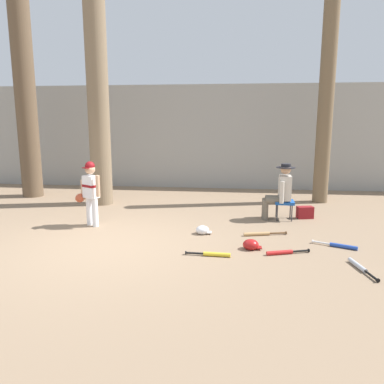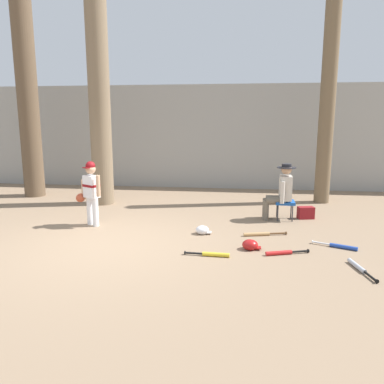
{
  "view_description": "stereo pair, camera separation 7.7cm",
  "coord_description": "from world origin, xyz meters",
  "px_view_note": "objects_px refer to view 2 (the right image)",
  "views": [
    {
      "loc": [
        2.1,
        -5.87,
        2.08
      ],
      "look_at": [
        1.29,
        1.09,
        0.75
      ],
      "focal_mm": 35.01,
      "sensor_mm": 36.0,
      "label": 1
    },
    {
      "loc": [
        2.18,
        -5.86,
        2.08
      ],
      "look_at": [
        1.29,
        1.09,
        0.75
      ],
      "focal_mm": 35.01,
      "sensor_mm": 36.0,
      "label": 2
    }
  ],
  "objects_px": {
    "tree_behind_spectator": "(327,104)",
    "handbag_beside_stool": "(306,213)",
    "bat_yellow_trainer": "(212,254)",
    "young_ballplayer": "(91,189)",
    "batting_helmet_white": "(202,230)",
    "bat_wood_tan": "(260,234)",
    "bat_aluminum_silver": "(359,267)",
    "folding_stool": "(285,203)",
    "batting_helmet_red": "(250,245)",
    "tree_far_left": "(27,87)",
    "bat_red_barrel": "(282,253)",
    "tree_near_player": "(99,97)",
    "bat_blue_youth": "(340,246)",
    "seated_spectator": "(281,190)"
  },
  "relations": [
    {
      "from": "tree_far_left",
      "to": "bat_red_barrel",
      "type": "xyz_separation_m",
      "value": [
        6.43,
        -3.99,
        -2.95
      ]
    },
    {
      "from": "bat_wood_tan",
      "to": "batting_helmet_red",
      "type": "relative_size",
      "value": 2.6
    },
    {
      "from": "batting_helmet_red",
      "to": "tree_near_player",
      "type": "bearing_deg",
      "value": 139.82
    },
    {
      "from": "tree_near_player",
      "to": "bat_wood_tan",
      "type": "height_order",
      "value": "tree_near_player"
    },
    {
      "from": "seated_spectator",
      "to": "tree_far_left",
      "type": "height_order",
      "value": "tree_far_left"
    },
    {
      "from": "bat_red_barrel",
      "to": "batting_helmet_white",
      "type": "height_order",
      "value": "batting_helmet_white"
    },
    {
      "from": "young_ballplayer",
      "to": "bat_wood_tan",
      "type": "bearing_deg",
      "value": -4.9
    },
    {
      "from": "tree_near_player",
      "to": "batting_helmet_red",
      "type": "xyz_separation_m",
      "value": [
        3.64,
        -3.08,
        -2.59
      ]
    },
    {
      "from": "young_ballplayer",
      "to": "tree_far_left",
      "type": "relative_size",
      "value": 0.2
    },
    {
      "from": "bat_yellow_trainer",
      "to": "handbag_beside_stool",
      "type": "bearing_deg",
      "value": 54.31
    },
    {
      "from": "tree_far_left",
      "to": "folding_stool",
      "type": "bearing_deg",
      "value": -14.95
    },
    {
      "from": "handbag_beside_stool",
      "to": "batting_helmet_red",
      "type": "bearing_deg",
      "value": -119.93
    },
    {
      "from": "tree_far_left",
      "to": "young_ballplayer",
      "type": "bearing_deg",
      "value": -44.44
    },
    {
      "from": "handbag_beside_stool",
      "to": "batting_helmet_white",
      "type": "xyz_separation_m",
      "value": [
        -2.11,
        -1.4,
        -0.06
      ]
    },
    {
      "from": "tree_far_left",
      "to": "bat_blue_youth",
      "type": "bearing_deg",
      "value": -25.6
    },
    {
      "from": "bat_red_barrel",
      "to": "tree_far_left",
      "type": "bearing_deg",
      "value": 148.2
    },
    {
      "from": "bat_yellow_trainer",
      "to": "bat_wood_tan",
      "type": "distance_m",
      "value": 1.42
    },
    {
      "from": "bat_yellow_trainer",
      "to": "bat_red_barrel",
      "type": "height_order",
      "value": "same"
    },
    {
      "from": "bat_aluminum_silver",
      "to": "handbag_beside_stool",
      "type": "bearing_deg",
      "value": 95.49
    },
    {
      "from": "seated_spectator",
      "to": "bat_red_barrel",
      "type": "distance_m",
      "value": 2.29
    },
    {
      "from": "tree_behind_spectator",
      "to": "bat_yellow_trainer",
      "type": "distance_m",
      "value": 5.59
    },
    {
      "from": "tree_behind_spectator",
      "to": "seated_spectator",
      "type": "bearing_deg",
      "value": -123.19
    },
    {
      "from": "batting_helmet_white",
      "to": "handbag_beside_stool",
      "type": "bearing_deg",
      "value": 33.58
    },
    {
      "from": "tree_near_player",
      "to": "bat_wood_tan",
      "type": "bearing_deg",
      "value": -30.91
    },
    {
      "from": "bat_aluminum_silver",
      "to": "folding_stool",
      "type": "bearing_deg",
      "value": 105.42
    },
    {
      "from": "tree_behind_spectator",
      "to": "bat_wood_tan",
      "type": "bearing_deg",
      "value": -118.72
    },
    {
      "from": "bat_wood_tan",
      "to": "bat_yellow_trainer",
      "type": "bearing_deg",
      "value": -124.04
    },
    {
      "from": "tree_behind_spectator",
      "to": "handbag_beside_stool",
      "type": "relative_size",
      "value": 16.69
    },
    {
      "from": "seated_spectator",
      "to": "batting_helmet_white",
      "type": "xyz_separation_m",
      "value": [
        -1.54,
        -1.26,
        -0.57
      ]
    },
    {
      "from": "tree_behind_spectator",
      "to": "handbag_beside_stool",
      "type": "distance_m",
      "value": 3.04
    },
    {
      "from": "bat_red_barrel",
      "to": "handbag_beside_stool",
      "type": "bearing_deg",
      "value": 72.41
    },
    {
      "from": "bat_aluminum_silver",
      "to": "bat_wood_tan",
      "type": "distance_m",
      "value": 1.95
    },
    {
      "from": "bat_blue_youth",
      "to": "bat_aluminum_silver",
      "type": "xyz_separation_m",
      "value": [
        0.03,
        -0.92,
        0.0
      ]
    },
    {
      "from": "young_ballplayer",
      "to": "bat_yellow_trainer",
      "type": "xyz_separation_m",
      "value": [
        2.54,
        -1.47,
        -0.71
      ]
    },
    {
      "from": "bat_yellow_trainer",
      "to": "bat_aluminum_silver",
      "type": "distance_m",
      "value": 2.13
    },
    {
      "from": "young_ballplayer",
      "to": "bat_yellow_trainer",
      "type": "distance_m",
      "value": 3.02
    },
    {
      "from": "bat_yellow_trainer",
      "to": "batting_helmet_red",
      "type": "xyz_separation_m",
      "value": [
        0.6,
        0.4,
        0.04
      ]
    },
    {
      "from": "young_ballplayer",
      "to": "folding_stool",
      "type": "distance_m",
      "value": 4.05
    },
    {
      "from": "bat_aluminum_silver",
      "to": "tree_behind_spectator",
      "type": "bearing_deg",
      "value": 84.86
    },
    {
      "from": "bat_yellow_trainer",
      "to": "batting_helmet_white",
      "type": "relative_size",
      "value": 2.43
    },
    {
      "from": "tree_behind_spectator",
      "to": "bat_wood_tan",
      "type": "relative_size",
      "value": 7.02
    },
    {
      "from": "bat_yellow_trainer",
      "to": "bat_aluminum_silver",
      "type": "bearing_deg",
      "value": -7.23
    },
    {
      "from": "folding_stool",
      "to": "batting_helmet_red",
      "type": "distance_m",
      "value": 2.18
    },
    {
      "from": "bat_blue_youth",
      "to": "batting_helmet_white",
      "type": "distance_m",
      "value": 2.41
    },
    {
      "from": "young_ballplayer",
      "to": "folding_stool",
      "type": "bearing_deg",
      "value": 13.64
    },
    {
      "from": "bat_wood_tan",
      "to": "batting_helmet_red",
      "type": "xyz_separation_m",
      "value": [
        -0.2,
        -0.78,
        0.04
      ]
    },
    {
      "from": "handbag_beside_stool",
      "to": "bat_blue_youth",
      "type": "relative_size",
      "value": 0.49
    },
    {
      "from": "batting_helmet_white",
      "to": "bat_aluminum_silver",
      "type": "bearing_deg",
      "value": -30.94
    },
    {
      "from": "seated_spectator",
      "to": "bat_blue_youth",
      "type": "relative_size",
      "value": 1.73
    },
    {
      "from": "young_ballplayer",
      "to": "tree_far_left",
      "type": "xyz_separation_m",
      "value": [
        -2.8,
        2.74,
        2.24
      ]
    }
  ]
}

